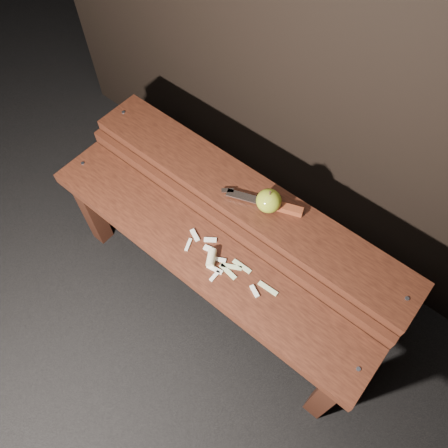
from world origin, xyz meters
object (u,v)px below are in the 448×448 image
Objects in this scene: bench_front_tier at (200,264)px; apple at (269,201)px; knife at (275,205)px; bench_rear_tier at (244,209)px.

bench_front_tier is 0.31m from apple.
apple is 0.03m from knife.
bench_rear_tier is 0.15m from apple.
bench_rear_tier is 4.72× the size of knife.
bench_front_tier is 14.53× the size of apple.
bench_rear_tier is at bearing -177.12° from apple.
bench_front_tier is 0.23m from bench_rear_tier.
apple is (0.09, 0.00, 0.12)m from bench_rear_tier.
apple reaches higher than knife.
bench_front_tier is at bearing -112.45° from knife.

